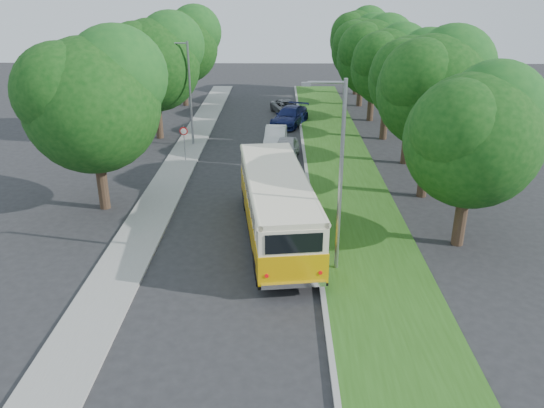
{
  "coord_description": "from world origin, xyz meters",
  "views": [
    {
      "loc": [
        1.92,
        -22.14,
        11.21
      ],
      "look_at": [
        1.54,
        1.09,
        1.5
      ],
      "focal_mm": 35.0,
      "sensor_mm": 36.0,
      "label": 1
    }
  ],
  "objects_px": {
    "lamppost_far": "(189,90)",
    "car_white": "(276,137)",
    "car_grey": "(287,108)",
    "lamppost_near": "(339,172)",
    "vintage_bus": "(277,207)",
    "car_silver": "(286,149)",
    "car_blue": "(290,116)"
  },
  "relations": [
    {
      "from": "car_silver",
      "to": "car_white",
      "type": "bearing_deg",
      "value": 108.74
    },
    {
      "from": "lamppost_near",
      "to": "car_blue",
      "type": "distance_m",
      "value": 25.02
    },
    {
      "from": "lamppost_far",
      "to": "car_blue",
      "type": "height_order",
      "value": "lamppost_far"
    },
    {
      "from": "car_white",
      "to": "car_grey",
      "type": "height_order",
      "value": "car_white"
    },
    {
      "from": "vintage_bus",
      "to": "car_silver",
      "type": "xyz_separation_m",
      "value": [
        0.55,
        12.36,
        -0.9
      ]
    },
    {
      "from": "lamppost_far",
      "to": "car_white",
      "type": "height_order",
      "value": "lamppost_far"
    },
    {
      "from": "lamppost_near",
      "to": "vintage_bus",
      "type": "xyz_separation_m",
      "value": [
        -2.45,
        2.95,
        -2.76
      ]
    },
    {
      "from": "lamppost_near",
      "to": "lamppost_far",
      "type": "bearing_deg",
      "value": 115.71
    },
    {
      "from": "car_white",
      "to": "car_silver",
      "type": "bearing_deg",
      "value": -73.42
    },
    {
      "from": "vintage_bus",
      "to": "car_white",
      "type": "bearing_deg",
      "value": 83.37
    },
    {
      "from": "car_blue",
      "to": "car_grey",
      "type": "bearing_deg",
      "value": 112.27
    },
    {
      "from": "car_silver",
      "to": "car_grey",
      "type": "relative_size",
      "value": 0.9
    },
    {
      "from": "lamppost_far",
      "to": "car_silver",
      "type": "distance_m",
      "value": 8.42
    },
    {
      "from": "vintage_bus",
      "to": "lamppost_near",
      "type": "bearing_deg",
      "value": -57.72
    },
    {
      "from": "car_silver",
      "to": "car_blue",
      "type": "height_order",
      "value": "car_blue"
    },
    {
      "from": "lamppost_near",
      "to": "lamppost_far",
      "type": "xyz_separation_m",
      "value": [
        -8.91,
        18.5,
        -0.25
      ]
    },
    {
      "from": "lamppost_near",
      "to": "car_blue",
      "type": "height_order",
      "value": "lamppost_near"
    },
    {
      "from": "car_white",
      "to": "car_blue",
      "type": "height_order",
      "value": "car_blue"
    },
    {
      "from": "lamppost_far",
      "to": "vintage_bus",
      "type": "distance_m",
      "value": 17.02
    },
    {
      "from": "lamppost_far",
      "to": "car_silver",
      "type": "xyz_separation_m",
      "value": [
        7.01,
        -3.19,
        -3.41
      ]
    },
    {
      "from": "lamppost_near",
      "to": "car_silver",
      "type": "distance_m",
      "value": 15.86
    },
    {
      "from": "car_white",
      "to": "car_blue",
      "type": "distance_m",
      "value": 6.37
    },
    {
      "from": "vintage_bus",
      "to": "car_silver",
      "type": "distance_m",
      "value": 12.4
    },
    {
      "from": "lamppost_near",
      "to": "car_silver",
      "type": "height_order",
      "value": "lamppost_near"
    },
    {
      "from": "lamppost_near",
      "to": "car_grey",
      "type": "xyz_separation_m",
      "value": [
        -1.7,
        28.63,
        -3.73
      ]
    },
    {
      "from": "lamppost_far",
      "to": "car_white",
      "type": "distance_m",
      "value": 7.13
    },
    {
      "from": "car_silver",
      "to": "vintage_bus",
      "type": "bearing_deg",
      "value": -87.2
    },
    {
      "from": "lamppost_near",
      "to": "lamppost_far",
      "type": "distance_m",
      "value": 20.53
    },
    {
      "from": "lamppost_far",
      "to": "vintage_bus",
      "type": "xyz_separation_m",
      "value": [
        6.46,
        -15.55,
        -2.51
      ]
    },
    {
      "from": "vintage_bus",
      "to": "car_grey",
      "type": "height_order",
      "value": "vintage_bus"
    },
    {
      "from": "lamppost_near",
      "to": "car_grey",
      "type": "distance_m",
      "value": 28.92
    },
    {
      "from": "lamppost_far",
      "to": "car_grey",
      "type": "xyz_separation_m",
      "value": [
        7.2,
        10.13,
        -3.48
      ]
    }
  ]
}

